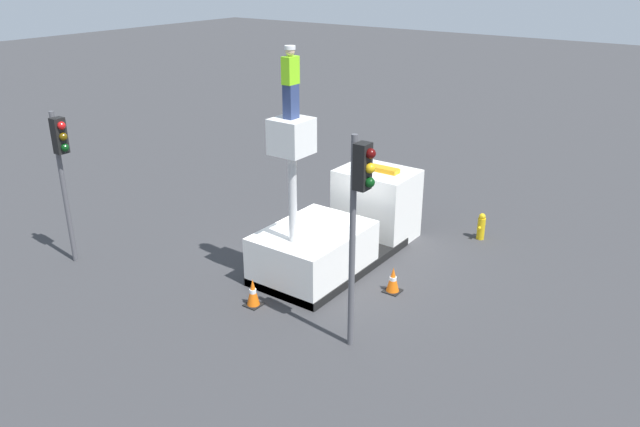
{
  "coord_description": "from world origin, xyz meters",
  "views": [
    {
      "loc": [
        -13.58,
        -9.4,
        8.38
      ],
      "look_at": [
        -2.46,
        -1.36,
        2.76
      ],
      "focal_mm": 35.0,
      "sensor_mm": 36.0,
      "label": 1
    }
  ],
  "objects_px": {
    "bucket_truck": "(342,229)",
    "traffic_cone_rear": "(253,293)",
    "fire_hydrant": "(481,226)",
    "traffic_light_pole": "(359,203)",
    "traffic_cone_curbside": "(393,280)",
    "traffic_light_across": "(62,158)",
    "worker": "(291,83)"
  },
  "relations": [
    {
      "from": "traffic_light_pole",
      "to": "traffic_cone_rear",
      "type": "distance_m",
      "value": 4.51
    },
    {
      "from": "bucket_truck",
      "to": "traffic_cone_curbside",
      "type": "xyz_separation_m",
      "value": [
        -0.91,
        -2.29,
        -0.59
      ]
    },
    {
      "from": "bucket_truck",
      "to": "fire_hydrant",
      "type": "xyz_separation_m",
      "value": [
        3.76,
        -2.87,
        -0.5
      ]
    },
    {
      "from": "traffic_light_pole",
      "to": "traffic_cone_curbside",
      "type": "bearing_deg",
      "value": 11.86
    },
    {
      "from": "worker",
      "to": "bucket_truck",
      "type": "bearing_deg",
      "value": 0.0
    },
    {
      "from": "worker",
      "to": "traffic_cone_rear",
      "type": "height_order",
      "value": "worker"
    },
    {
      "from": "bucket_truck",
      "to": "traffic_cone_curbside",
      "type": "distance_m",
      "value": 2.53
    },
    {
      "from": "fire_hydrant",
      "to": "traffic_cone_curbside",
      "type": "distance_m",
      "value": 4.7
    },
    {
      "from": "worker",
      "to": "traffic_cone_rear",
      "type": "xyz_separation_m",
      "value": [
        -1.35,
        0.29,
        -5.25
      ]
    },
    {
      "from": "traffic_light_across",
      "to": "traffic_cone_rear",
      "type": "bearing_deg",
      "value": -78.91
    },
    {
      "from": "worker",
      "to": "traffic_light_across",
      "type": "height_order",
      "value": "worker"
    },
    {
      "from": "traffic_light_pole",
      "to": "traffic_cone_curbside",
      "type": "distance_m",
      "value": 4.29
    },
    {
      "from": "traffic_cone_rear",
      "to": "traffic_cone_curbside",
      "type": "xyz_separation_m",
      "value": [
        2.76,
        -2.58,
        -0.02
      ]
    },
    {
      "from": "bucket_truck",
      "to": "traffic_cone_rear",
      "type": "bearing_deg",
      "value": 175.48
    },
    {
      "from": "bucket_truck",
      "to": "worker",
      "type": "xyz_separation_m",
      "value": [
        -2.32,
        0.0,
        4.69
      ]
    },
    {
      "from": "bucket_truck",
      "to": "traffic_cone_rear",
      "type": "distance_m",
      "value": 3.72
    },
    {
      "from": "worker",
      "to": "traffic_cone_rear",
      "type": "distance_m",
      "value": 5.43
    },
    {
      "from": "traffic_cone_rear",
      "to": "fire_hydrant",
      "type": "bearing_deg",
      "value": -23.02
    },
    {
      "from": "traffic_cone_rear",
      "to": "traffic_light_pole",
      "type": "bearing_deg",
      "value": -89.85
    },
    {
      "from": "bucket_truck",
      "to": "traffic_light_across",
      "type": "distance_m",
      "value": 8.19
    },
    {
      "from": "worker",
      "to": "fire_hydrant",
      "type": "height_order",
      "value": "worker"
    },
    {
      "from": "bucket_truck",
      "to": "traffic_cone_curbside",
      "type": "relative_size",
      "value": 8.21
    },
    {
      "from": "traffic_cone_curbside",
      "to": "worker",
      "type": "bearing_deg",
      "value": 121.64
    },
    {
      "from": "bucket_truck",
      "to": "traffic_light_across",
      "type": "bearing_deg",
      "value": 127.89
    },
    {
      "from": "bucket_truck",
      "to": "fire_hydrant",
      "type": "bearing_deg",
      "value": -37.34
    },
    {
      "from": "traffic_light_pole",
      "to": "traffic_light_across",
      "type": "xyz_separation_m",
      "value": [
        -1.17,
        9.07,
        -0.37
      ]
    },
    {
      "from": "bucket_truck",
      "to": "traffic_light_pole",
      "type": "relative_size",
      "value": 1.17
    },
    {
      "from": "traffic_light_across",
      "to": "fire_hydrant",
      "type": "distance_m",
      "value": 12.8
    },
    {
      "from": "worker",
      "to": "traffic_light_pole",
      "type": "bearing_deg",
      "value": -115.16
    },
    {
      "from": "traffic_light_across",
      "to": "traffic_cone_curbside",
      "type": "bearing_deg",
      "value": -65.21
    },
    {
      "from": "fire_hydrant",
      "to": "traffic_cone_rear",
      "type": "xyz_separation_m",
      "value": [
        -7.43,
        3.16,
        -0.06
      ]
    },
    {
      "from": "traffic_light_across",
      "to": "fire_hydrant",
      "type": "height_order",
      "value": "traffic_light_across"
    }
  ]
}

